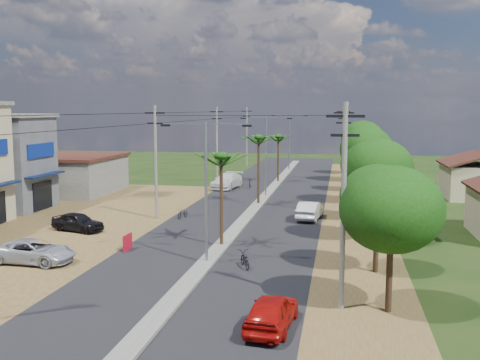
{
  "coord_description": "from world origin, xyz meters",
  "views": [
    {
      "loc": [
        7.36,
        -30.04,
        8.69
      ],
      "look_at": [
        -0.67,
        14.27,
        3.0
      ],
      "focal_mm": 42.0,
      "sensor_mm": 36.0,
      "label": 1
    }
  ],
  "objects_px": {
    "car_white_far": "(227,181)",
    "car_parked_dark": "(78,222)",
    "car_red_near": "(272,313)",
    "moto_rider_east": "(245,260)",
    "car_silver_mid": "(310,211)",
    "car_parked_silver": "(34,252)",
    "roadside_sign": "(128,243)"
  },
  "relations": [
    {
      "from": "car_white_far",
      "to": "moto_rider_east",
      "type": "distance_m",
      "value": 31.38
    },
    {
      "from": "car_red_near",
      "to": "car_parked_silver",
      "type": "bearing_deg",
      "value": -20.69
    },
    {
      "from": "car_silver_mid",
      "to": "car_parked_silver",
      "type": "height_order",
      "value": "car_silver_mid"
    },
    {
      "from": "car_white_far",
      "to": "car_parked_silver",
      "type": "distance_m",
      "value": 32.05
    },
    {
      "from": "car_red_near",
      "to": "car_parked_dark",
      "type": "bearing_deg",
      "value": -38.55
    },
    {
      "from": "car_white_far",
      "to": "car_parked_silver",
      "type": "height_order",
      "value": "car_white_far"
    },
    {
      "from": "car_parked_silver",
      "to": "car_silver_mid",
      "type": "bearing_deg",
      "value": -39.93
    },
    {
      "from": "car_silver_mid",
      "to": "car_parked_silver",
      "type": "xyz_separation_m",
      "value": [
        -14.66,
        -15.57,
        -0.06
      ]
    },
    {
      "from": "car_parked_silver",
      "to": "roadside_sign",
      "type": "relative_size",
      "value": 3.77
    },
    {
      "from": "moto_rider_east",
      "to": "car_silver_mid",
      "type": "bearing_deg",
      "value": -123.59
    },
    {
      "from": "car_parked_dark",
      "to": "moto_rider_east",
      "type": "distance_m",
      "value": 15.1
    },
    {
      "from": "car_silver_mid",
      "to": "car_white_far",
      "type": "distance_m",
      "value": 18.99
    },
    {
      "from": "car_white_far",
      "to": "car_red_near",
      "type": "bearing_deg",
      "value": -67.41
    },
    {
      "from": "moto_rider_east",
      "to": "roadside_sign",
      "type": "distance_m",
      "value": 8.15
    },
    {
      "from": "car_white_far",
      "to": "car_parked_silver",
      "type": "bearing_deg",
      "value": -89.91
    },
    {
      "from": "moto_rider_east",
      "to": "car_parked_silver",
      "type": "bearing_deg",
      "value": -17.19
    },
    {
      "from": "car_silver_mid",
      "to": "car_parked_dark",
      "type": "bearing_deg",
      "value": 30.99
    },
    {
      "from": "car_parked_dark",
      "to": "roadside_sign",
      "type": "distance_m",
      "value": 7.22
    },
    {
      "from": "car_white_far",
      "to": "car_parked_dark",
      "type": "xyz_separation_m",
      "value": [
        -6.07,
        -23.45,
        -0.14
      ]
    },
    {
      "from": "car_parked_silver",
      "to": "roadside_sign",
      "type": "distance_m",
      "value": 5.54
    },
    {
      "from": "car_red_near",
      "to": "moto_rider_east",
      "type": "relative_size",
      "value": 2.34
    },
    {
      "from": "car_parked_silver",
      "to": "moto_rider_east",
      "type": "bearing_deg",
      "value": -81.01
    },
    {
      "from": "moto_rider_east",
      "to": "roadside_sign",
      "type": "relative_size",
      "value": 1.38
    },
    {
      "from": "car_red_near",
      "to": "car_white_far",
      "type": "xyz_separation_m",
      "value": [
        -9.79,
        38.85,
        0.12
      ]
    },
    {
      "from": "car_silver_mid",
      "to": "car_parked_dark",
      "type": "xyz_separation_m",
      "value": [
        -16.07,
        -7.31,
        -0.05
      ]
    },
    {
      "from": "car_white_far",
      "to": "moto_rider_east",
      "type": "xyz_separation_m",
      "value": [
        7.27,
        -30.53,
        -0.36
      ]
    },
    {
      "from": "car_silver_mid",
      "to": "car_red_near",
      "type": "bearing_deg",
      "value": 95.98
    },
    {
      "from": "moto_rider_east",
      "to": "roadside_sign",
      "type": "height_order",
      "value": "roadside_sign"
    },
    {
      "from": "car_red_near",
      "to": "moto_rider_east",
      "type": "bearing_deg",
      "value": -67.54
    },
    {
      "from": "car_red_near",
      "to": "car_parked_silver",
      "type": "distance_m",
      "value": 16.11
    },
    {
      "from": "car_silver_mid",
      "to": "moto_rider_east",
      "type": "relative_size",
      "value": 2.52
    },
    {
      "from": "car_silver_mid",
      "to": "car_white_far",
      "type": "height_order",
      "value": "car_white_far"
    }
  ]
}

